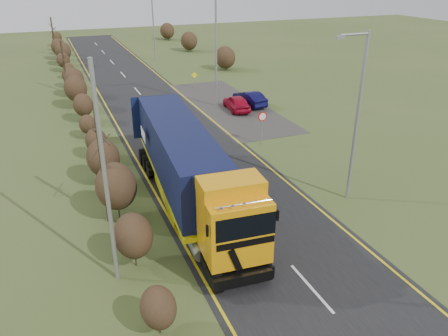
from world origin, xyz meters
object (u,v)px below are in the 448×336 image
car_blue_sedan (250,99)px  streetlight_near (356,113)px  speed_sign (262,122)px  car_red_hatchback (237,103)px  lorry (186,165)px

car_blue_sedan → streetlight_near: 18.32m
car_blue_sedan → speed_sign: size_ratio=1.66×
car_red_hatchback → speed_sign: bearing=83.6°
car_red_hatchback → car_blue_sedan: 1.86m
lorry → car_red_hatchback: bearing=62.1°
speed_sign → car_red_hatchback: bearing=78.5°
car_blue_sedan → streetlight_near: streetlight_near is taller
car_red_hatchback → lorry: bearing=62.8°
car_blue_sedan → streetlight_near: bearing=74.7°
car_red_hatchback → car_blue_sedan: size_ratio=0.98×
lorry → car_blue_sedan: 18.70m
lorry → car_blue_sedan: lorry is taller
lorry → car_red_hatchback: 17.08m
speed_sign → streetlight_near: bearing=-85.6°
car_red_hatchback → streetlight_near: streetlight_near is taller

